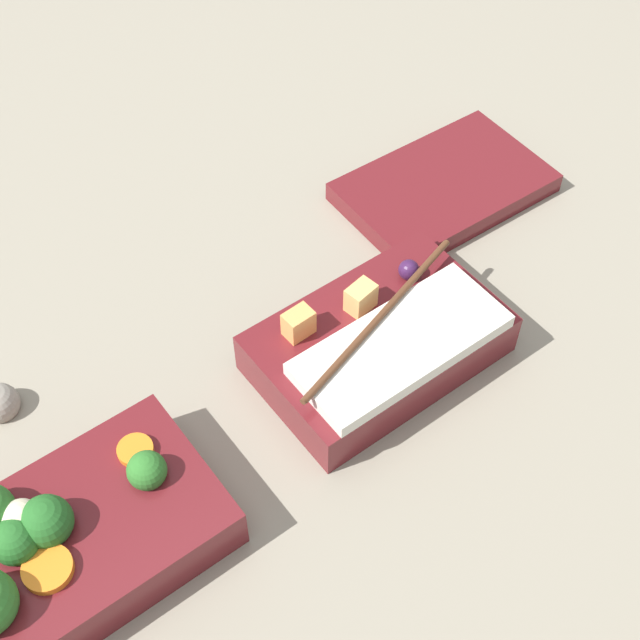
% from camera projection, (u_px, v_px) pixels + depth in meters
% --- Properties ---
extents(ground_plane, '(3.00, 3.00, 0.00)m').
position_uv_depth(ground_plane, '(228.00, 451.00, 0.67)').
color(ground_plane, gray).
extents(bento_tray_vegetable, '(0.19, 0.12, 0.07)m').
position_uv_depth(bento_tray_vegetable, '(66.00, 540.00, 0.59)').
color(bento_tray_vegetable, maroon).
rests_on(bento_tray_vegetable, ground_plane).
extents(bento_tray_rice, '(0.19, 0.12, 0.06)m').
position_uv_depth(bento_tray_rice, '(380.00, 343.00, 0.70)').
color(bento_tray_rice, maroon).
rests_on(bento_tray_rice, ground_plane).
extents(bento_lid, '(0.19, 0.12, 0.02)m').
position_uv_depth(bento_lid, '(444.00, 187.00, 0.83)').
color(bento_lid, maroon).
rests_on(bento_lid, ground_plane).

